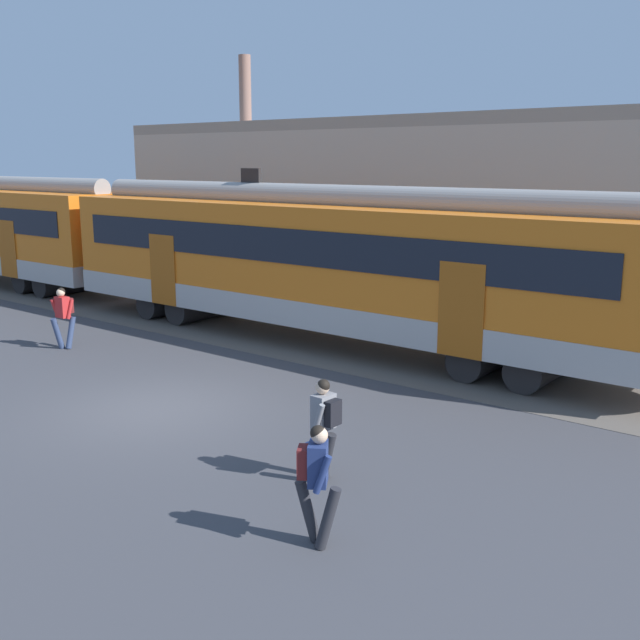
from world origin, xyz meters
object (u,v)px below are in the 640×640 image
object	(u,v)px
commuter_train	(128,241)
pedestrian_grey	(325,421)
pedestrian_navy	(316,475)
pedestrian_red	(63,312)

from	to	relation	value
commuter_train	pedestrian_grey	size ratio (longest dim) A/B	22.83
pedestrian_grey	pedestrian_navy	bearing A→B (deg)	-55.15
pedestrian_grey	pedestrian_navy	distance (m)	2.03
pedestrian_grey	pedestrian_red	bearing A→B (deg)	167.50
pedestrian_navy	pedestrian_red	bearing A→B (deg)	161.18
pedestrian_red	pedestrian_navy	bearing A→B (deg)	-18.82
commuter_train	pedestrian_navy	world-z (taller)	commuter_train
commuter_train	pedestrian_red	world-z (taller)	commuter_train
pedestrian_navy	commuter_train	bearing A→B (deg)	149.78
pedestrian_red	pedestrian_grey	size ratio (longest dim) A/B	1.00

